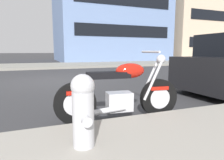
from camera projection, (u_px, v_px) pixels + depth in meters
The scene contains 7 objects.
ground_plane at pixel (56, 81), 7.45m from camera, with size 260.00×260.00×0.00m, color #333335.
sidewalk_far_curb at pixel (179, 62), 18.58m from camera, with size 120.00×5.00×0.14m, color gray.
parking_stall_stripe at pixel (79, 115), 3.41m from camera, with size 0.12×2.20×0.01m, color silver.
parked_motorcycle at pixel (121, 94), 3.15m from camera, with size 2.06×0.62×1.12m.
fire_hydrant at pixel (83, 109), 1.97m from camera, with size 0.24×0.36×0.75m.
townhouse_far_uphill at pixel (106, 2), 23.14m from camera, with size 11.51×11.06×13.81m.
townhouse_mid_block at pixel (192, 25), 27.80m from camera, with size 12.06×10.64×9.73m.
Camera 1 is at (-0.64, -7.64, 1.11)m, focal length 31.33 mm.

